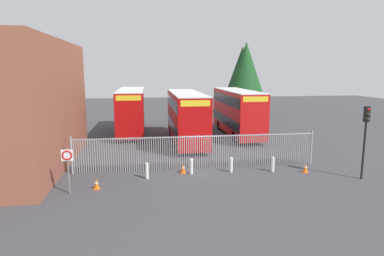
# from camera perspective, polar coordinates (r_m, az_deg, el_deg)

# --- Properties ---
(ground_plane) EXTENTS (100.00, 100.00, 0.00)m
(ground_plane) POSITION_cam_1_polar(r_m,az_deg,el_deg) (29.66, -1.07, -2.50)
(ground_plane) COLOR #3D3D42
(depot_building_brick) EXTENTS (7.68, 14.02, 8.25)m
(depot_building_brick) POSITION_cam_1_polar(r_m,az_deg,el_deg) (24.76, -29.24, 3.46)
(depot_building_brick) COLOR brown
(depot_building_brick) RESTS_ON ground
(palisade_fence) EXTENTS (15.77, 0.14, 2.35)m
(palisade_fence) POSITION_cam_1_polar(r_m,az_deg,el_deg) (21.64, 0.90, -3.94)
(palisade_fence) COLOR gray
(palisade_fence) RESTS_ON ground
(double_decker_bus_near_gate) EXTENTS (2.54, 10.81, 4.42)m
(double_decker_bus_near_gate) POSITION_cam_1_polar(r_m,az_deg,el_deg) (29.37, -0.98, 2.18)
(double_decker_bus_near_gate) COLOR #B70C0C
(double_decker_bus_near_gate) RESTS_ON ground
(double_decker_bus_behind_fence_left) EXTENTS (2.54, 10.81, 4.42)m
(double_decker_bus_behind_fence_left) POSITION_cam_1_polar(r_m,az_deg,el_deg) (34.54, -10.28, 3.17)
(double_decker_bus_behind_fence_left) COLOR #B70C0C
(double_decker_bus_behind_fence_left) RESTS_ON ground
(double_decker_bus_behind_fence_right) EXTENTS (2.54, 10.81, 4.42)m
(double_decker_bus_behind_fence_right) POSITION_cam_1_polar(r_m,az_deg,el_deg) (33.12, 7.72, 2.96)
(double_decker_bus_behind_fence_right) COLOR red
(double_decker_bus_behind_fence_right) RESTS_ON ground
(bollard_near_left) EXTENTS (0.20, 0.20, 0.95)m
(bollard_near_left) POSITION_cam_1_polar(r_m,az_deg,el_deg) (20.07, -7.68, -7.23)
(bollard_near_left) COLOR silver
(bollard_near_left) RESTS_ON ground
(bollard_center_front) EXTENTS (0.20, 0.20, 0.95)m
(bollard_center_front) POSITION_cam_1_polar(r_m,az_deg,el_deg) (20.76, -0.12, -6.55)
(bollard_center_front) COLOR silver
(bollard_center_front) RESTS_ON ground
(bollard_near_right) EXTENTS (0.20, 0.20, 0.95)m
(bollard_near_right) POSITION_cam_1_polar(r_m,az_deg,el_deg) (21.23, 6.68, -6.25)
(bollard_near_right) COLOR silver
(bollard_near_right) RESTS_ON ground
(bollard_far_right) EXTENTS (0.20, 0.20, 0.95)m
(bollard_far_right) POSITION_cam_1_polar(r_m,az_deg,el_deg) (21.80, 13.60, -6.04)
(bollard_far_right) COLOR silver
(bollard_far_right) RESTS_ON ground
(traffic_cone_by_gate) EXTENTS (0.34, 0.34, 0.59)m
(traffic_cone_by_gate) POSITION_cam_1_polar(r_m,az_deg,el_deg) (20.97, -1.52, -6.92)
(traffic_cone_by_gate) COLOR orange
(traffic_cone_by_gate) RESTS_ON ground
(traffic_cone_mid_forecourt) EXTENTS (0.34, 0.34, 0.59)m
(traffic_cone_mid_forecourt) POSITION_cam_1_polar(r_m,az_deg,el_deg) (18.97, -15.96, -9.14)
(traffic_cone_mid_forecourt) COLOR orange
(traffic_cone_mid_forecourt) RESTS_ON ground
(traffic_cone_near_kerb) EXTENTS (0.34, 0.34, 0.59)m
(traffic_cone_near_kerb) POSITION_cam_1_polar(r_m,az_deg,el_deg) (22.28, 18.74, -6.44)
(traffic_cone_near_kerb) COLOR orange
(traffic_cone_near_kerb) RESTS_ON ground
(speed_limit_sign_post) EXTENTS (0.60, 0.14, 2.40)m
(speed_limit_sign_post) POSITION_cam_1_polar(r_m,az_deg,el_deg) (18.33, -20.45, -5.19)
(speed_limit_sign_post) COLOR slate
(speed_limit_sign_post) RESTS_ON ground
(traffic_light_kerbside) EXTENTS (0.28, 0.33, 4.30)m
(traffic_light_kerbside) POSITION_cam_1_polar(r_m,az_deg,el_deg) (21.67, 27.47, -0.17)
(traffic_light_kerbside) COLOR black
(traffic_light_kerbside) RESTS_ON ground
(tree_tall_back) EXTENTS (5.00, 5.00, 9.81)m
(tree_tall_back) POSITION_cam_1_polar(r_m,az_deg,el_deg) (50.81, 8.54, 9.60)
(tree_tall_back) COLOR #4C3823
(tree_tall_back) RESTS_ON ground
(tree_short_side) EXTENTS (5.47, 5.47, 10.34)m
(tree_short_side) POSITION_cam_1_polar(r_m,az_deg,el_deg) (49.70, 9.15, 9.80)
(tree_short_side) COLOR #4C3823
(tree_short_side) RESTS_ON ground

